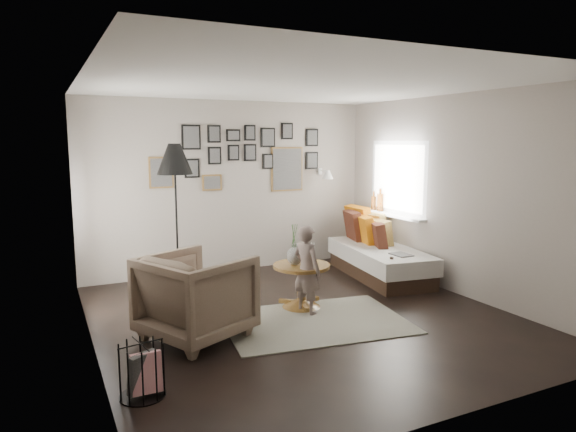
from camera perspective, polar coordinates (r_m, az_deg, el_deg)
name	(u,v)px	position (r m, az deg, el deg)	size (l,w,h in m)	color
ground	(303,317)	(6.00, 1.70, -11.12)	(4.80, 4.80, 0.00)	black
wall_back	(231,187)	(7.89, -6.40, 3.23)	(4.50, 4.50, 0.00)	gray
wall_front	(464,243)	(3.77, 18.99, -2.83)	(4.50, 4.50, 0.00)	gray
wall_left	(88,218)	(5.07, -21.38, -0.17)	(4.80, 4.80, 0.00)	gray
wall_right	(457,195)	(7.03, 18.22, 2.23)	(4.80, 4.80, 0.00)	gray
ceiling	(304,84)	(5.69, 1.81, 14.41)	(4.80, 4.80, 0.00)	white
door_left	(81,225)	(6.29, -22.04, -0.95)	(0.00, 2.14, 2.14)	white
window_right	(388,211)	(8.04, 11.06, 0.57)	(0.15, 1.32, 1.30)	white
gallery_wall	(248,158)	(7.95, -4.44, 6.49)	(2.74, 0.03, 1.08)	olive
wall_sconce	(327,174)	(8.29, 4.39, 4.63)	(0.18, 0.36, 0.16)	white
rug	(315,322)	(5.84, 3.04, -11.64)	(1.99, 1.39, 0.01)	beige
pedestal_table	(301,288)	(6.24, 1.50, -7.96)	(0.68, 0.68, 0.54)	brown
vase	(295,252)	(6.11, 0.76, -4.07)	(0.19, 0.19, 0.49)	black
candles	(310,253)	(6.18, 2.42, -4.18)	(0.12, 0.12, 0.25)	black
daybed	(376,255)	(7.78, 9.78, -4.29)	(1.12, 2.07, 0.97)	black
magazine_on_daybed	(401,255)	(7.22, 12.46, -4.21)	(0.22, 0.30, 0.02)	black
armchair	(196,296)	(5.35, -10.16, -8.77)	(0.94, 0.96, 0.88)	brown
armchair_cushion	(198,291)	(5.39, -10.01, -8.17)	(0.40, 0.40, 0.10)	white
floor_lamp	(175,165)	(6.78, -12.46, 5.58)	(0.46, 0.46, 1.97)	black
magazine_basket	(142,370)	(4.36, -15.91, -16.18)	(0.40, 0.40, 0.43)	black
demijohn_large	(391,278)	(7.02, 11.38, -6.82)	(0.32, 0.32, 0.47)	black
demijohn_small	(418,279)	(7.15, 14.21, -6.80)	(0.28, 0.28, 0.43)	black
child	(307,270)	(5.96, 2.09, -5.99)	(0.38, 0.25, 1.05)	#675651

